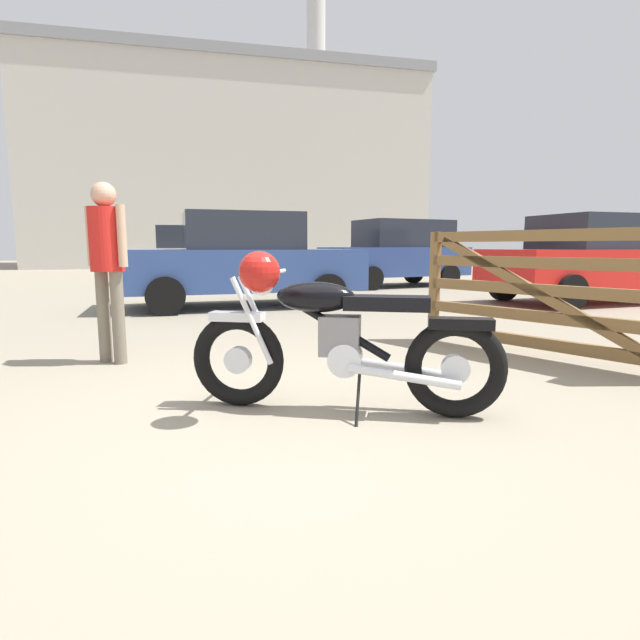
# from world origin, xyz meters

# --- Properties ---
(ground_plane) EXTENTS (80.00, 80.00, 0.00)m
(ground_plane) POSITION_xyz_m (0.00, 0.00, 0.00)
(ground_plane) COLOR gray
(vintage_motorcycle) EXTENTS (1.93, 0.98, 1.07)m
(vintage_motorcycle) POSITION_xyz_m (0.31, 0.19, 0.49)
(vintage_motorcycle) COLOR black
(vintage_motorcycle) RESTS_ON ground_plane
(timber_gate) EXTENTS (1.21, 2.35, 1.60)m
(timber_gate) POSITION_xyz_m (2.80, 1.02, 0.70)
(timber_gate) COLOR brown
(timber_gate) RESTS_ON ground_plane
(bystander) EXTENTS (0.38, 0.32, 1.66)m
(bystander) POSITION_xyz_m (-1.30, 2.09, 1.02)
(bystander) COLOR #706656
(bystander) RESTS_ON ground_plane
(silver_sedan_mid) EXTENTS (4.12, 2.30, 1.78)m
(silver_sedan_mid) POSITION_xyz_m (4.97, 9.80, 0.92)
(silver_sedan_mid) COLOR black
(silver_sedan_mid) RESTS_ON ground_plane
(white_estate_far) EXTENTS (4.26, 2.03, 1.67)m
(white_estate_far) POSITION_xyz_m (0.38, 6.24, 0.84)
(white_estate_far) COLOR black
(white_estate_far) RESTS_ON ground_plane
(red_hatchback_near) EXTENTS (4.40, 2.38, 1.67)m
(red_hatchback_near) POSITION_xyz_m (-0.28, 12.45, 0.84)
(red_hatchback_near) COLOR black
(red_hatchback_near) RESTS_ON ground_plane
(blue_hatchback_right) EXTENTS (4.28, 2.08, 1.67)m
(blue_hatchback_right) POSITION_xyz_m (6.97, 5.09, 0.84)
(blue_hatchback_right) COLOR black
(blue_hatchback_right) RESTS_ON ground_plane
(industrial_building) EXTENTS (21.03, 11.17, 22.07)m
(industrial_building) POSITION_xyz_m (2.28, 27.94, 5.41)
(industrial_building) COLOR beige
(industrial_building) RESTS_ON ground_plane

